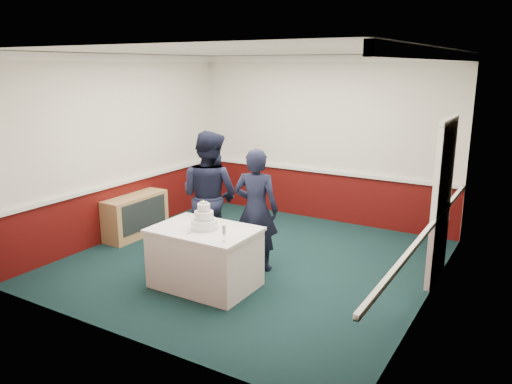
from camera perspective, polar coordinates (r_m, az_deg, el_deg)
The scene contains 9 objects.
ground at distance 7.45m, azimuth -0.56°, elevation -7.92°, with size 5.00×5.00×0.00m, color black.
room_shell at distance 7.44m, azimuth 2.40°, elevation 7.71°, with size 5.00×5.00×3.00m.
sideboard at distance 8.67m, azimuth -13.57°, elevation -2.65°, with size 0.41×1.20×0.70m.
cake_table at distance 6.56m, azimuth -5.85°, elevation -7.40°, with size 1.32×0.92×0.79m.
wedding_cake at distance 6.39m, azimuth -5.96°, elevation -3.23°, with size 0.35×0.35×0.36m.
cake_knife at distance 6.29m, azimuth -7.24°, elevation -4.59°, with size 0.01×0.22×0.01m, color silver.
champagne_flute at distance 5.89m, azimuth -3.68°, elevation -4.44°, with size 0.05×0.05×0.21m.
person_man at distance 7.30m, azimuth -5.34°, elevation -0.50°, with size 0.93×0.73×1.92m, color black.
person_woman at distance 6.92m, azimuth -0.00°, elevation -2.06°, with size 0.63×0.41×1.73m, color black.
Camera 1 is at (3.60, -5.89, 2.81)m, focal length 35.00 mm.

